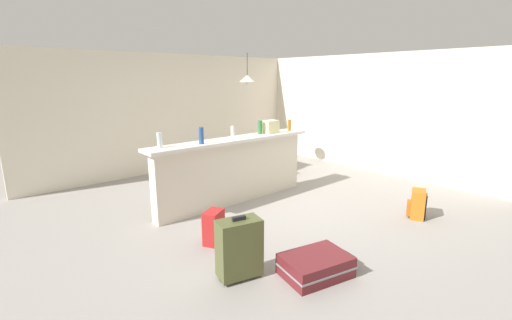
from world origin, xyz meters
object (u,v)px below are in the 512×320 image
(grocery_bag, at_px, (271,127))
(backpack_orange, at_px, (417,205))
(dining_table, at_px, (252,142))
(bottle_clear, at_px, (160,140))
(bottle_green, at_px, (260,127))
(suitcase_upright_olive, at_px, (239,248))
(pendant_lamp, at_px, (247,79))
(suitcase_flat_maroon, at_px, (316,265))
(bottle_blue, at_px, (201,136))
(bottle_white, at_px, (233,132))
(backpack_red, at_px, (214,228))
(bottle_amber, at_px, (289,125))
(dining_chair_near_partition, at_px, (264,152))

(grocery_bag, bearing_deg, backpack_orange, -70.99)
(dining_table, bearing_deg, bottle_clear, -155.20)
(bottle_green, relative_size, backpack_orange, 0.54)
(backpack_orange, xyz_separation_m, suitcase_upright_olive, (-2.93, 0.48, 0.13))
(pendant_lamp, bearing_deg, bottle_clear, -153.38)
(backpack_orange, bearing_deg, suitcase_flat_maroon, -179.70)
(bottle_blue, height_order, bottle_white, bottle_blue)
(bottle_clear, xyz_separation_m, bottle_white, (1.20, -0.08, -0.01))
(pendant_lamp, relative_size, backpack_red, 1.50)
(suitcase_flat_maroon, xyz_separation_m, backpack_red, (-0.38, 1.29, 0.09))
(bottle_amber, distance_m, pendant_lamp, 1.65)
(bottle_clear, height_order, suitcase_upright_olive, bottle_clear)
(bottle_blue, distance_m, dining_chair_near_partition, 2.33)
(dining_table, bearing_deg, backpack_orange, -88.65)
(bottle_white, xyz_separation_m, dining_chair_near_partition, (1.44, 0.85, -0.65))
(backpack_orange, bearing_deg, bottle_blue, 135.41)
(bottle_clear, relative_size, backpack_orange, 0.50)
(bottle_green, xyz_separation_m, suitcase_upright_olive, (-1.94, -1.85, -0.85))
(bottle_green, height_order, backpack_orange, bottle_green)
(grocery_bag, height_order, backpack_red, grocery_bag)
(grocery_bag, xyz_separation_m, dining_chair_near_partition, (0.59, 0.82, -0.66))
(pendant_lamp, height_order, suitcase_upright_olive, pendant_lamp)
(bottle_clear, xyz_separation_m, suitcase_upright_olive, (-0.10, -1.86, -0.84))
(suitcase_flat_maroon, height_order, backpack_orange, backpack_orange)
(bottle_green, distance_m, suitcase_upright_olive, 2.81)
(suitcase_upright_olive, bearing_deg, dining_chair_near_partition, 43.85)
(bottle_green, xyz_separation_m, dining_chair_near_partition, (0.80, 0.78, -0.67))
(bottle_blue, relative_size, bottle_white, 1.22)
(bottle_white, bearing_deg, grocery_bag, 2.06)
(bottle_green, xyz_separation_m, dining_table, (0.91, 1.28, -0.53))
(bottle_white, relative_size, backpack_red, 0.48)
(dining_table, bearing_deg, suitcase_flat_maroon, -121.56)
(bottle_green, xyz_separation_m, bottle_amber, (0.65, -0.07, -0.01))
(bottle_white, distance_m, suitcase_flat_maroon, 2.59)
(bottle_blue, distance_m, bottle_amber, 1.89)
(bottle_white, height_order, grocery_bag, grocery_bag)
(bottle_green, relative_size, suitcase_flat_maroon, 0.26)
(backpack_red, bearing_deg, dining_table, 41.81)
(dining_table, distance_m, dining_chair_near_partition, 0.53)
(bottle_white, bearing_deg, dining_table, 41.01)
(bottle_green, bearing_deg, bottle_white, -174.01)
(bottle_green, bearing_deg, grocery_bag, -10.07)
(bottle_green, bearing_deg, suitcase_upright_olive, -136.32)
(suitcase_flat_maroon, bearing_deg, backpack_red, 106.45)
(bottle_white, relative_size, backpack_orange, 0.48)
(dining_table, distance_m, backpack_red, 3.52)
(bottle_amber, xyz_separation_m, pendant_lamp, (0.20, 1.42, 0.82))
(bottle_green, xyz_separation_m, backpack_red, (-1.69, -1.05, -0.98))
(bottle_clear, bearing_deg, bottle_blue, -12.16)
(bottle_clear, height_order, dining_chair_near_partition, bottle_clear)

